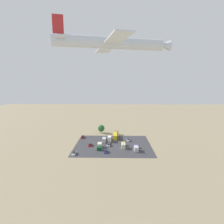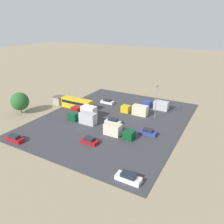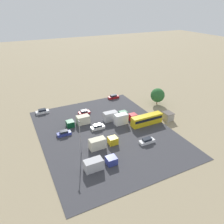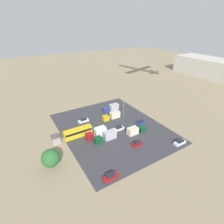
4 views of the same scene
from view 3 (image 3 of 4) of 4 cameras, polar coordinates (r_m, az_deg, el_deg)
name	(u,v)px [view 3 (image 3 of 4)]	position (r m, az deg, el deg)	size (l,w,h in m)	color
ground_plane	(135,125)	(74.48, 6.04, -3.28)	(400.00, 400.00, 0.00)	gray
parking_lot_surface	(106,132)	(69.93, -1.62, -5.28)	(49.84, 39.87, 0.08)	#38383D
shed_building	(168,116)	(78.84, 14.41, -1.07)	(3.46, 3.07, 2.77)	#9E998E
bus	(147,119)	(74.22, 9.06, -1.91)	(2.59, 11.11, 3.38)	gold
parked_car_0	(114,97)	(93.47, 0.40, 3.97)	(1.72, 4.68, 1.64)	maroon
parked_car_1	(42,111)	(85.06, -17.74, 0.13)	(1.90, 4.76, 1.59)	silver
parked_car_2	(64,133)	(69.63, -12.43, -5.45)	(1.74, 4.35, 1.60)	navy
parked_car_3	(84,112)	(81.13, -7.28, -0.10)	(1.97, 4.15, 1.47)	maroon
parked_car_4	(147,141)	(65.43, 9.11, -7.47)	(1.78, 4.72, 1.54)	silver
parked_car_5	(98,127)	(71.35, -3.79, -3.94)	(1.92, 4.54, 1.63)	silver
parked_truck_0	(99,164)	(55.81, -3.49, -13.28)	(2.50, 8.50, 2.80)	navy
parked_truck_1	(124,119)	(74.30, 3.26, -1.71)	(2.46, 8.19, 3.58)	maroon
parked_truck_2	(79,121)	(74.28, -8.49, -2.29)	(2.58, 7.87, 2.88)	#0C4723
parked_truck_3	(114,116)	(76.29, 0.53, -0.99)	(2.41, 8.83, 3.22)	#0C4723
parked_truck_4	(102,143)	(62.59, -2.67, -8.03)	(2.35, 8.46, 3.08)	gold
tree_near_shed	(158,95)	(88.89, 11.82, 4.32)	(5.55, 5.55, 6.70)	brown
light_pole_lot_centre	(80,136)	(58.68, -8.35, -6.24)	(0.90, 0.28, 9.98)	gray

